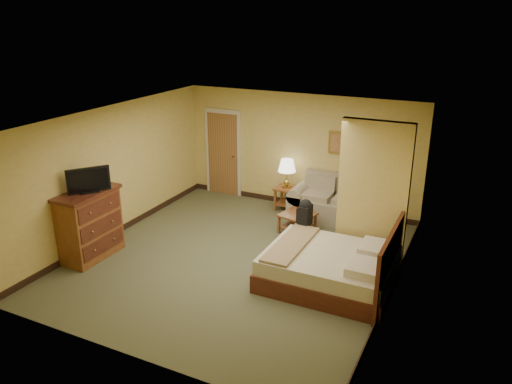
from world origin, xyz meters
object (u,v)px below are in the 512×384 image
Objects in this scene: loveseat at (334,206)px; bed at (333,268)px; coffee_table at (297,219)px; dresser at (90,224)px.

bed is (0.82, -2.68, 0.00)m from loveseat.
coffee_table is 2.13m from bed.
bed is at bearing 12.44° from dresser.
coffee_table is 0.36× the size of bed.
loveseat reaches higher than coffee_table.
dresser reaches higher than loveseat.
coffee_table is 0.58× the size of dresser.
loveseat is 1.47× the size of dresser.
dresser is 0.61× the size of bed.
dresser reaches higher than coffee_table.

